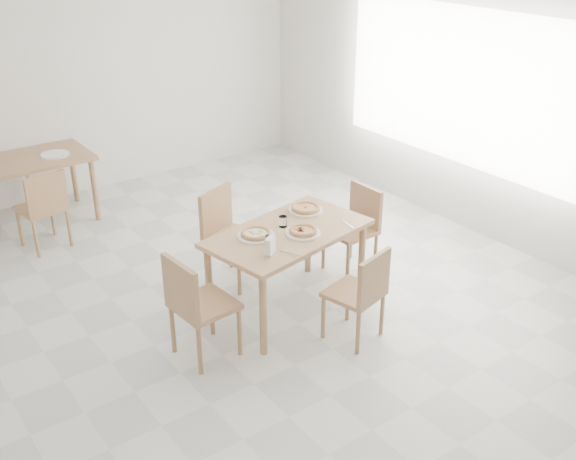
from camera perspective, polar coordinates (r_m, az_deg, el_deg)
room at (r=7.32m, az=14.24°, el=11.71°), size 7.28×7.00×7.00m
main_table at (r=5.62m, az=0.00°, el=-0.93°), size 1.48×1.01×0.75m
chair_south at (r=5.33m, az=6.28°, el=-5.06°), size 0.48×0.48×0.80m
chair_north at (r=6.19m, az=-5.24°, el=0.07°), size 0.56×0.56×0.88m
chair_west at (r=5.12m, az=-7.90°, el=-6.01°), size 0.47×0.47×0.88m
chair_east at (r=6.39m, az=5.83°, el=0.62°), size 0.42×0.42×0.83m
plate_margherita at (r=5.94m, az=1.50°, el=1.67°), size 0.30×0.30×0.02m
plate_mushroom at (r=5.48m, az=-2.73°, el=-0.51°), size 0.30×0.30×0.02m
plate_pepperoni at (r=5.53m, az=1.28°, el=-0.26°), size 0.29×0.29×0.02m
pizza_margherita at (r=5.93m, az=1.50°, el=1.87°), size 0.25×0.25×0.03m
pizza_mushroom at (r=5.47m, az=-2.73°, el=-0.29°), size 0.27×0.27×0.03m
pizza_pepperoni at (r=5.52m, az=1.28°, el=-0.05°), size 0.26×0.26×0.03m
tumbler_a at (r=5.30m, az=-1.54°, el=-0.99°), size 0.07×0.07×0.10m
tumbler_b at (r=5.64m, az=-0.44°, el=0.73°), size 0.07×0.07×0.09m
napkin_holder at (r=5.19m, az=-1.52°, el=-1.38°), size 0.14×0.12×0.14m
fork_a at (r=5.72m, az=5.05°, el=0.51°), size 0.04×0.19×0.01m
fork_b at (r=5.23m, az=0.17°, el=-1.93°), size 0.09×0.17×0.01m
second_table at (r=7.76m, az=-21.51°, el=4.95°), size 1.40×0.80×0.75m
chair_back_s at (r=7.16m, az=-19.97°, el=2.03°), size 0.47×0.47×0.84m
chair_back_n at (r=8.53m, az=-22.76°, el=5.64°), size 0.55×0.55×0.92m
plate_empty at (r=7.74m, az=-19.13°, el=6.07°), size 0.30×0.30×0.02m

